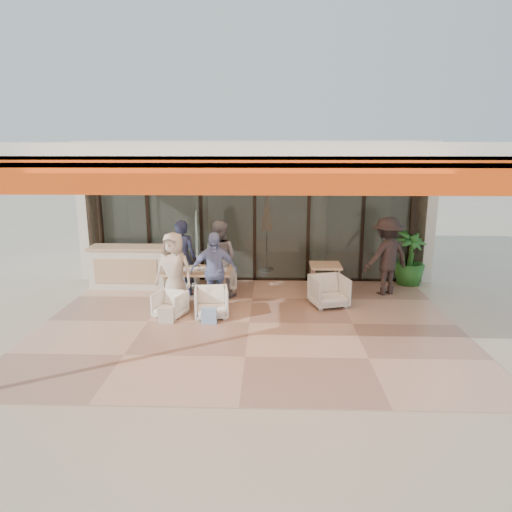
{
  "coord_description": "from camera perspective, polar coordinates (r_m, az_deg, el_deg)",
  "views": [
    {
      "loc": [
        0.4,
        -8.35,
        3.32
      ],
      "look_at": [
        0.1,
        0.9,
        1.15
      ],
      "focal_mm": 32.0,
      "sensor_mm": 36.0,
      "label": 1
    }
  ],
  "objects": [
    {
      "name": "ground",
      "position": [
        9.0,
        -0.83,
        -8.47
      ],
      "size": [
        70.0,
        70.0,
        0.0
      ],
      "primitive_type": "plane",
      "color": "#C6B293",
      "rests_on": "ground"
    },
    {
      "name": "terrace_floor",
      "position": [
        8.99,
        -0.83,
        -8.44
      ],
      "size": [
        8.0,
        6.0,
        0.01
      ],
      "primitive_type": "cube",
      "color": "tan",
      "rests_on": "ground"
    },
    {
      "name": "terrace_structure",
      "position": [
        8.1,
        -0.99,
        12.69
      ],
      "size": [
        8.0,
        6.0,
        3.4
      ],
      "color": "silver",
      "rests_on": "ground"
    },
    {
      "name": "glass_storefront",
      "position": [
        11.49,
        -0.16,
        4.59
      ],
      "size": [
        8.08,
        0.1,
        3.2
      ],
      "color": "#9EADA3",
      "rests_on": "ground"
    },
    {
      "name": "interior_block",
      "position": [
        13.71,
        0.21,
        8.64
      ],
      "size": [
        9.05,
        3.62,
        3.52
      ],
      "color": "silver",
      "rests_on": "ground"
    },
    {
      "name": "host_counter",
      "position": [
        11.53,
        -15.57,
        -1.3
      ],
      "size": [
        1.85,
        0.65,
        1.04
      ],
      "color": "silver",
      "rests_on": "ground"
    },
    {
      "name": "dining_table",
      "position": [
        10.12,
        -7.36,
        -2.0
      ],
      "size": [
        1.5,
        0.9,
        0.93
      ],
      "color": "#D9AF84",
      "rests_on": "ground"
    },
    {
      "name": "chair_far_left",
      "position": [
        11.19,
        -8.63,
        -2.65
      ],
      "size": [
        0.61,
        0.58,
        0.59
      ],
      "primitive_type": "imported",
      "rotation": [
        0.0,
        0.0,
        3.23
      ],
      "color": "white",
      "rests_on": "ground"
    },
    {
      "name": "chair_far_right",
      "position": [
        11.06,
        -4.35,
        -2.53
      ],
      "size": [
        0.77,
        0.74,
        0.66
      ],
      "primitive_type": "imported",
      "rotation": [
        0.0,
        0.0,
        3.41
      ],
      "color": "white",
      "rests_on": "ground"
    },
    {
      "name": "chair_near_left",
      "position": [
        9.42,
        -10.7,
        -5.81
      ],
      "size": [
        0.71,
        0.69,
        0.58
      ],
      "primitive_type": "imported",
      "rotation": [
        0.0,
        0.0,
        -0.34
      ],
      "color": "white",
      "rests_on": "ground"
    },
    {
      "name": "chair_near_right",
      "position": [
        9.26,
        -5.6,
        -5.66
      ],
      "size": [
        0.74,
        0.7,
        0.68
      ],
      "primitive_type": "imported",
      "rotation": [
        0.0,
        0.0,
        0.14
      ],
      "color": "white",
      "rests_on": "ground"
    },
    {
      "name": "diner_navy",
      "position": [
        10.57,
        -9.22,
        -0.27
      ],
      "size": [
        0.66,
        0.45,
        1.78
      ],
      "primitive_type": "imported",
      "rotation": [
        0.0,
        0.0,
        3.11
      ],
      "color": "#171F34",
      "rests_on": "ground"
    },
    {
      "name": "diner_grey",
      "position": [
        10.44,
        -4.69,
        -0.34
      ],
      "size": [
        0.97,
        0.82,
        1.77
      ],
      "primitive_type": "imported",
      "rotation": [
        0.0,
        0.0,
        2.95
      ],
      "color": "slate",
      "rests_on": "ground"
    },
    {
      "name": "diner_cream",
      "position": [
        9.73,
        -10.21,
        -1.87
      ],
      "size": [
        0.9,
        0.69,
        1.65
      ],
      "primitive_type": "imported",
      "rotation": [
        0.0,
        0.0,
        -0.22
      ],
      "color": "beige",
      "rests_on": "ground"
    },
    {
      "name": "diner_periwinkle",
      "position": [
        9.59,
        -5.29,
        -1.91
      ],
      "size": [
        1.02,
        0.55,
        1.66
      ],
      "primitive_type": "imported",
      "rotation": [
        0.0,
        0.0,
        0.16
      ],
      "color": "#7B8DCE",
      "rests_on": "ground"
    },
    {
      "name": "tote_bag_cream",
      "position": [
        9.09,
        -11.2,
        -7.35
      ],
      "size": [
        0.3,
        0.1,
        0.34
      ],
      "primitive_type": "cube",
      "color": "silver",
      "rests_on": "ground"
    },
    {
      "name": "tote_bag_blue",
      "position": [
        8.94,
        -5.9,
        -7.51
      ],
      "size": [
        0.3,
        0.1,
        0.34
      ],
      "primitive_type": "cube",
      "color": "#99BFD8",
      "rests_on": "ground"
    },
    {
      "name": "side_table",
      "position": [
        10.6,
        8.65,
        -1.61
      ],
      "size": [
        0.7,
        0.7,
        0.74
      ],
      "color": "#D9AF84",
      "rests_on": "ground"
    },
    {
      "name": "side_chair",
      "position": [
        9.96,
        9.1,
        -4.19
      ],
      "size": [
        0.88,
        0.84,
        0.74
      ],
      "primitive_type": "imported",
      "rotation": [
        0.0,
        0.0,
        0.27
      ],
      "color": "white",
      "rests_on": "ground"
    },
    {
      "name": "standing_woman",
      "position": [
        10.91,
        15.98,
        -0.05
      ],
      "size": [
        1.36,
        1.13,
        1.83
      ],
      "primitive_type": "imported",
      "rotation": [
        0.0,
        0.0,
        3.6
      ],
      "color": "black",
      "rests_on": "ground"
    },
    {
      "name": "potted_palm",
      "position": [
        11.93,
        18.62,
        -0.27
      ],
      "size": [
        1.02,
        1.02,
        1.37
      ],
      "primitive_type": "imported",
      "rotation": [
        0.0,
        0.0,
        0.44
      ],
      "color": "#1E5919",
      "rests_on": "ground"
    }
  ]
}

